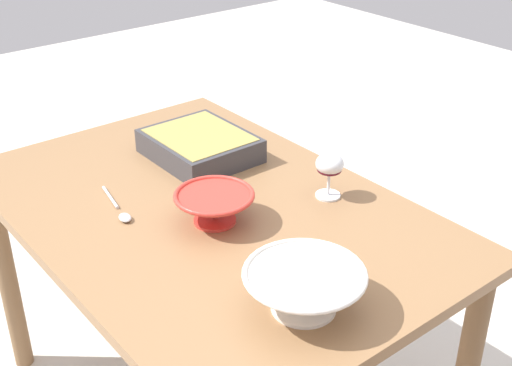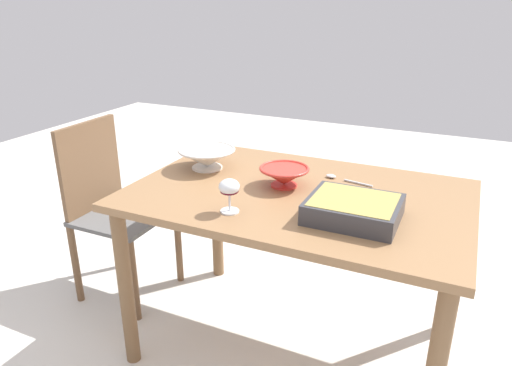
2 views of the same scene
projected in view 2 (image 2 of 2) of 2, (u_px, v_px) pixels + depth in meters
ground_plane at (293, 344)px, 2.11m from camera, size 8.00×8.00×0.00m
dining_table at (297, 214)px, 1.88m from camera, size 1.30×0.87×0.74m
chair at (111, 204)px, 2.37m from camera, size 0.40×0.41×0.89m
wine_glass at (229, 189)px, 1.64m from camera, size 0.07×0.07×0.12m
casserole_dish at (354, 208)px, 1.60m from camera, size 0.31×0.26×0.07m
mixing_bowl at (284, 176)px, 1.88m from camera, size 0.20×0.20×0.08m
small_bowl at (207, 157)px, 2.08m from camera, size 0.25×0.25×0.09m
serving_spoon at (339, 178)px, 1.96m from camera, size 0.21×0.06×0.01m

